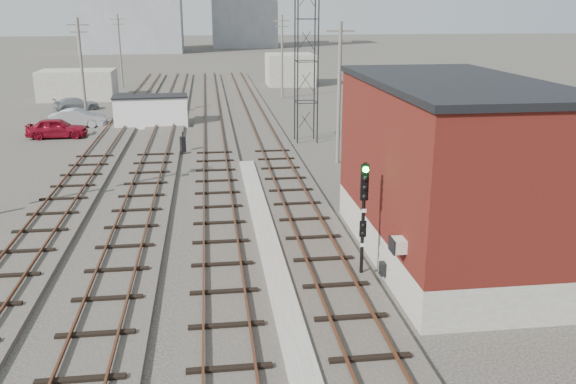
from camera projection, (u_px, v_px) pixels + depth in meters
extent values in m
plane|color=#282621|center=(224.00, 97.00, 69.67)|extent=(320.00, 320.00, 0.00)
cube|color=#332D28|center=(262.00, 131.00, 50.03)|extent=(3.20, 90.00, 0.20)
cube|color=#4C2816|center=(253.00, 128.00, 49.87)|extent=(0.07, 90.00, 0.12)
cube|color=#4C2816|center=(271.00, 128.00, 50.05)|extent=(0.07, 90.00, 0.12)
cube|color=#332D28|center=(213.00, 132.00, 49.53)|extent=(3.20, 90.00, 0.20)
cube|color=#4C2816|center=(204.00, 129.00, 49.37)|extent=(0.07, 90.00, 0.12)
cube|color=#4C2816|center=(222.00, 129.00, 49.55)|extent=(0.07, 90.00, 0.12)
cube|color=#332D28|center=(163.00, 133.00, 49.03)|extent=(3.20, 90.00, 0.20)
cube|color=#4C2816|center=(154.00, 131.00, 48.87)|extent=(0.07, 90.00, 0.12)
cube|color=#4C2816|center=(172.00, 130.00, 49.05)|extent=(0.07, 90.00, 0.12)
cube|color=#332D28|center=(112.00, 134.00, 48.53)|extent=(3.20, 90.00, 0.20)
cube|color=#4C2816|center=(103.00, 132.00, 48.37)|extent=(0.07, 90.00, 0.12)
cube|color=#4C2816|center=(121.00, 131.00, 48.55)|extent=(0.07, 90.00, 0.12)
cube|color=gray|center=(268.00, 243.00, 26.06)|extent=(0.90, 28.00, 0.26)
cube|color=gray|center=(443.00, 239.00, 24.85)|extent=(6.00, 12.00, 1.50)
cube|color=#5B1C15|center=(450.00, 156.00, 23.83)|extent=(6.00, 12.00, 5.50)
cube|color=black|center=(455.00, 82.00, 23.00)|extent=(6.20, 12.20, 0.25)
cube|color=beige|center=(398.00, 245.00, 20.22)|extent=(0.45, 0.62, 0.45)
cube|color=black|center=(383.00, 269.00, 22.64)|extent=(0.20, 0.35, 0.50)
cylinder|color=black|center=(298.00, 41.00, 43.65)|extent=(0.10, 0.10, 15.00)
cylinder|color=black|center=(318.00, 41.00, 43.84)|extent=(0.10, 0.10, 15.00)
cylinder|color=black|center=(295.00, 40.00, 45.07)|extent=(0.10, 0.10, 15.00)
cylinder|color=black|center=(315.00, 40.00, 45.26)|extent=(0.10, 0.10, 15.00)
cylinder|color=#595147|center=(82.00, 71.00, 52.57)|extent=(0.24, 0.24, 9.00)
cube|color=#595147|center=(78.00, 25.00, 51.43)|extent=(1.80, 0.12, 0.12)
cube|color=#595147|center=(78.00, 32.00, 51.61)|extent=(1.40, 0.12, 0.12)
cylinder|color=#595147|center=(120.00, 51.00, 76.28)|extent=(0.24, 0.24, 9.00)
cube|color=#595147|center=(118.00, 19.00, 75.15)|extent=(1.80, 0.12, 0.12)
cube|color=#595147|center=(118.00, 24.00, 75.32)|extent=(1.40, 0.12, 0.12)
cylinder|color=#595147|center=(339.00, 94.00, 38.81)|extent=(0.24, 0.24, 9.00)
cube|color=#595147|center=(341.00, 31.00, 37.68)|extent=(1.80, 0.12, 0.12)
cube|color=#595147|center=(340.00, 41.00, 37.85)|extent=(1.40, 0.12, 0.12)
cylinder|color=#595147|center=(282.00, 57.00, 67.27)|extent=(0.24, 0.24, 9.00)
cube|color=#595147|center=(282.00, 21.00, 66.14)|extent=(1.80, 0.12, 0.12)
cube|color=#595147|center=(282.00, 26.00, 66.31)|extent=(1.40, 0.12, 0.12)
cube|color=gray|center=(78.00, 85.00, 67.20)|extent=(8.00, 5.00, 3.20)
cube|color=gray|center=(290.00, 69.00, 79.69)|extent=(6.00, 6.00, 4.00)
cube|color=gray|center=(361.00, 276.00, 23.11)|extent=(0.40, 0.40, 0.10)
cylinder|color=black|center=(363.00, 222.00, 22.47)|extent=(0.13, 0.13, 4.48)
cube|color=black|center=(365.00, 182.00, 22.01)|extent=(0.29, 0.10, 1.34)
sphere|color=#0CE533|center=(366.00, 170.00, 21.78)|extent=(0.22, 0.22, 0.22)
sphere|color=black|center=(365.00, 179.00, 21.88)|extent=(0.22, 0.22, 0.22)
sphere|color=black|center=(365.00, 188.00, 21.97)|extent=(0.22, 0.22, 0.22)
sphere|color=black|center=(365.00, 196.00, 22.07)|extent=(0.22, 0.22, 0.22)
cube|color=black|center=(363.00, 229.00, 22.53)|extent=(0.25, 0.09, 0.62)
cube|color=white|center=(364.00, 211.00, 22.26)|extent=(0.18, 0.02, 0.13)
cube|color=white|center=(363.00, 245.00, 22.65)|extent=(0.18, 0.02, 0.13)
cube|color=black|center=(183.00, 144.00, 42.40)|extent=(0.44, 0.44, 1.11)
cylinder|color=black|center=(182.00, 134.00, 42.19)|extent=(0.09, 0.09, 0.33)
cube|color=silver|center=(151.00, 112.00, 52.02)|extent=(6.23, 2.95, 2.53)
cube|color=black|center=(150.00, 96.00, 51.64)|extent=(6.45, 3.17, 0.12)
imported|color=maroon|center=(57.00, 128.00, 47.53)|extent=(4.63, 1.95, 1.56)
imported|color=#939599|center=(78.00, 118.00, 51.98)|extent=(4.70, 1.92, 1.52)
imported|color=gray|center=(76.00, 104.00, 60.40)|extent=(4.64, 3.09, 1.25)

